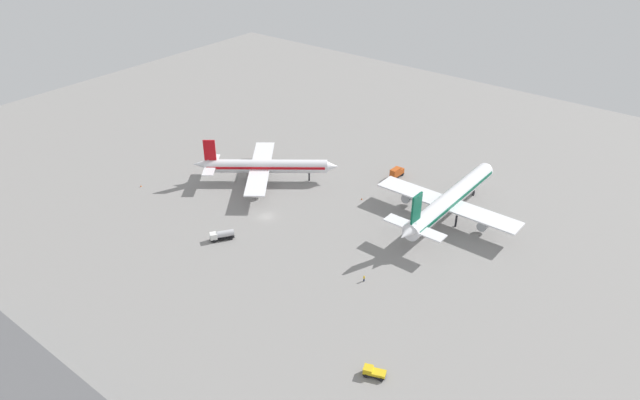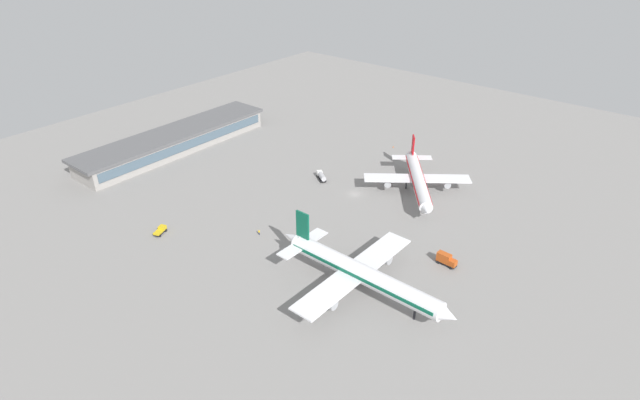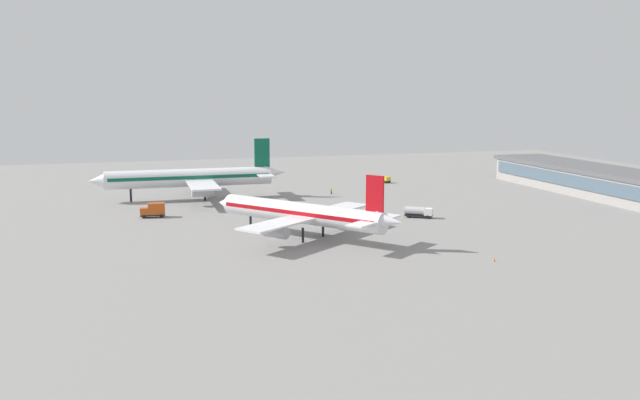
% 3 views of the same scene
% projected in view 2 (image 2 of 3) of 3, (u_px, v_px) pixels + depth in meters
% --- Properties ---
extents(ground, '(288.00, 288.00, 0.00)m').
position_uv_depth(ground, '(354.00, 194.00, 176.40)').
color(ground, gray).
extents(terminal_building, '(82.73, 17.48, 7.67)m').
position_uv_depth(terminal_building, '(175.00, 140.00, 207.32)').
color(terminal_building, '#9E9993').
rests_on(terminal_building, ground).
extents(airplane_at_gate, '(38.20, 32.48, 13.78)m').
position_uv_depth(airplane_at_gate, '(418.00, 179.00, 175.23)').
color(airplane_at_gate, white).
rests_on(airplane_at_gate, ground).
extents(airplane_taxiing, '(41.74, 52.22, 15.92)m').
position_uv_depth(airplane_taxiing, '(360.00, 273.00, 128.86)').
color(airplane_taxiing, white).
rests_on(airplane_taxiing, ground).
extents(catering_truck, '(2.41, 5.68, 3.30)m').
position_uv_depth(catering_truck, '(446.00, 259.00, 140.74)').
color(catering_truck, black).
rests_on(catering_truck, ground).
extents(pushback_tractor, '(4.79, 3.44, 1.90)m').
position_uv_depth(pushback_tractor, '(161.00, 230.00, 154.75)').
color(pushback_tractor, black).
rests_on(pushback_tractor, ground).
extents(fuel_truck, '(5.12, 6.28, 2.50)m').
position_uv_depth(fuel_truck, '(321.00, 176.00, 185.29)').
color(fuel_truck, black).
rests_on(fuel_truck, ground).
extents(ground_crew_worker, '(0.45, 0.57, 1.67)m').
position_uv_depth(ground_crew_worker, '(259.00, 232.00, 154.10)').
color(ground_crew_worker, '#1E2338').
rests_on(ground_crew_worker, ground).
extents(safety_cone_near_gate, '(0.44, 0.44, 0.60)m').
position_uv_depth(safety_cone_near_gate, '(390.00, 239.00, 151.98)').
color(safety_cone_near_gate, '#EA590C').
rests_on(safety_cone_near_gate, ground).
extents(safety_cone_mid_apron, '(0.44, 0.44, 0.60)m').
position_uv_depth(safety_cone_mid_apron, '(393.00, 147.00, 210.78)').
color(safety_cone_mid_apron, '#EA590C').
rests_on(safety_cone_mid_apron, ground).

